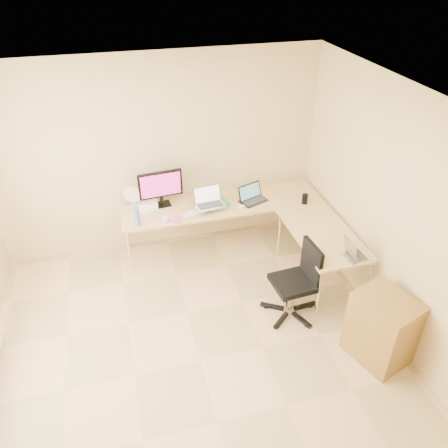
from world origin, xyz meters
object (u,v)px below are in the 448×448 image
object	(u,v)px
water_bottle	(137,217)
desk_main	(222,226)
desk_fan	(133,197)
office_chair	(293,279)
laptop_return	(358,249)
cabinet	(381,330)
laptop_black	(254,194)
mug	(165,220)
monitor	(161,189)
laptop_center	(210,198)
desk_return	(320,258)
keyboard	(198,212)

from	to	relation	value
water_bottle	desk_main	bearing A→B (deg)	12.93
desk_fan	office_chair	distance (m)	2.29
laptop_return	cabinet	bearing A→B (deg)	171.55
laptop_black	desk_fan	bearing A→B (deg)	149.58
desk_main	office_chair	world-z (taller)	office_chair
mug	cabinet	world-z (taller)	mug
monitor	desk_fan	xyz separation A→B (m)	(-0.36, 0.06, -0.10)
office_chair	cabinet	world-z (taller)	office_chair
desk_main	laptop_center	distance (m)	0.59
laptop_return	mug	bearing A→B (deg)	53.79
mug	desk_fan	size ratio (longest dim) A/B	0.31
water_bottle	monitor	bearing A→B (deg)	48.51
office_chair	laptop_return	bearing A→B (deg)	-10.59
desk_return	cabinet	xyz separation A→B (m)	(0.09, -1.24, -0.01)
laptop_return	office_chair	world-z (taller)	office_chair
cabinet	desk_fan	bearing A→B (deg)	113.01
desk_main	mug	xyz separation A→B (m)	(-0.79, -0.30, 0.41)
laptop_center	keyboard	size ratio (longest dim) A/B	0.91
monitor	desk_fan	distance (m)	0.37
laptop_black	desk_fan	size ratio (longest dim) A/B	1.21
desk_return	monitor	xyz separation A→B (m)	(-1.74, 1.14, 0.61)
desk_main	desk_fan	bearing A→B (deg)	169.93
laptop_center	laptop_return	bearing A→B (deg)	-52.80
desk_fan	mug	bearing A→B (deg)	-37.46
monitor	office_chair	xyz separation A→B (m)	(1.20, -1.58, -0.47)
mug	office_chair	world-z (taller)	office_chair
mug	keyboard	bearing A→B (deg)	18.61
mug	desk_fan	world-z (taller)	desk_fan
monitor	laptop_return	xyz separation A→B (m)	(1.89, -1.65, -0.14)
desk_main	desk_return	size ratio (longest dim) A/B	2.04
desk_main	water_bottle	size ratio (longest dim) A/B	10.64
keyboard	laptop_return	xyz separation A→B (m)	(1.49, -1.36, 0.09)
desk_main	office_chair	distance (m)	1.50
laptop_black	water_bottle	size ratio (longest dim) A/B	1.42
office_chair	mug	bearing A→B (deg)	132.71
monitor	laptop_black	world-z (taller)	monitor
desk_return	laptop_center	distance (m)	1.55
keyboard	mug	world-z (taller)	mug
office_chair	desk_return	bearing A→B (deg)	34.06
laptop_black	desk_fan	world-z (taller)	desk_fan
desk_fan	office_chair	size ratio (longest dim) A/B	0.31
desk_fan	keyboard	bearing A→B (deg)	-5.88
mug	laptop_black	bearing A→B (deg)	10.38
keyboard	water_bottle	distance (m)	0.78
laptop_center	water_bottle	distance (m)	0.94
keyboard	office_chair	bearing A→B (deg)	-75.68
mug	laptop_return	xyz separation A→B (m)	(1.92, -1.21, 0.06)
keyboard	mug	size ratio (longest dim) A/B	4.50
desk_main	laptop_return	size ratio (longest dim) A/B	8.75
laptop_black	mug	distance (m)	1.22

